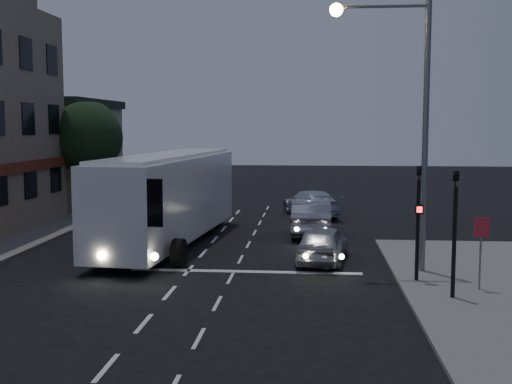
# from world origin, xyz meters

# --- Properties ---
(ground) EXTENTS (120.00, 120.00, 0.00)m
(ground) POSITION_xyz_m (0.00, 0.00, 0.00)
(ground) COLOR black
(road_markings) EXTENTS (8.00, 30.55, 0.01)m
(road_markings) POSITION_xyz_m (1.29, 3.31, 0.00)
(road_markings) COLOR silver
(road_markings) RESTS_ON ground
(tour_bus) EXTENTS (3.79, 12.69, 3.83)m
(tour_bus) POSITION_xyz_m (-1.73, 6.81, 2.07)
(tour_bus) COLOR white
(tour_bus) RESTS_ON ground
(car_suv) EXTENTS (2.22, 4.25, 1.38)m
(car_suv) POSITION_xyz_m (4.67, 3.80, 0.69)
(car_suv) COLOR #ABAEB4
(car_suv) RESTS_ON ground
(car_sedan_a) EXTENTS (1.74, 4.97, 1.64)m
(car_sedan_a) POSITION_xyz_m (4.23, 9.77, 0.82)
(car_sedan_a) COLOR #8D8DA0
(car_sedan_a) RESTS_ON ground
(car_sedan_b) EXTENTS (3.58, 5.39, 1.45)m
(car_sedan_b) POSITION_xyz_m (4.21, 15.62, 0.73)
(car_sedan_b) COLOR silver
(car_sedan_b) RESTS_ON ground
(traffic_signal_main) EXTENTS (0.25, 0.35, 4.10)m
(traffic_signal_main) POSITION_xyz_m (7.60, 0.78, 2.42)
(traffic_signal_main) COLOR black
(traffic_signal_main) RESTS_ON sidewalk_near
(traffic_signal_side) EXTENTS (0.18, 0.15, 4.10)m
(traffic_signal_side) POSITION_xyz_m (8.30, -1.20, 2.42)
(traffic_signal_side) COLOR black
(traffic_signal_side) RESTS_ON sidewalk_near
(regulatory_sign) EXTENTS (0.45, 0.12, 2.20)m
(regulatory_sign) POSITION_xyz_m (9.30, -0.24, 1.60)
(regulatory_sign) COLOR slate
(regulatory_sign) RESTS_ON sidewalk_near
(streetlight) EXTENTS (3.32, 0.44, 9.00)m
(streetlight) POSITION_xyz_m (7.34, 2.20, 5.73)
(streetlight) COLOR slate
(streetlight) RESTS_ON sidewalk_near
(low_building_north) EXTENTS (9.40, 9.40, 6.50)m
(low_building_north) POSITION_xyz_m (-13.50, 20.00, 3.39)
(low_building_north) COLOR #A99F87
(low_building_north) RESTS_ON sidewalk_far
(street_tree) EXTENTS (4.00, 4.00, 6.20)m
(street_tree) POSITION_xyz_m (-8.21, 15.02, 4.50)
(street_tree) COLOR black
(street_tree) RESTS_ON sidewalk_far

